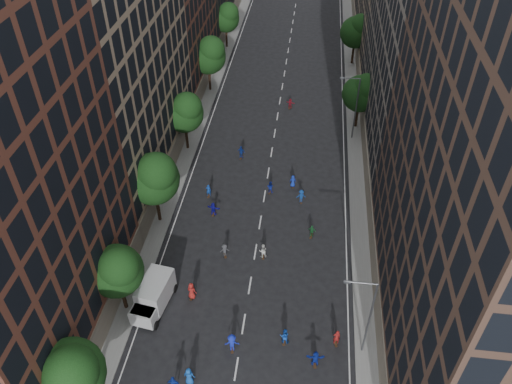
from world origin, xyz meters
TOP-DOWN VIEW (x-y plane):
  - ground at (0.00, 40.00)m, footprint 240.00×240.00m
  - sidewalk_left at (-12.00, 47.50)m, footprint 4.00×105.00m
  - sidewalk_right at (12.00, 47.50)m, footprint 4.00×105.00m
  - bldg_left_b at (-19.00, 35.00)m, footprint 14.00×26.00m
  - bldg_right_b at (19.00, 44.00)m, footprint 14.00×28.00m
  - tree_left_0 at (-11.01, 3.85)m, footprint 5.20×5.20m
  - tree_left_1 at (-11.02, 13.86)m, footprint 4.80×4.80m
  - tree_left_2 at (-10.99, 25.83)m, footprint 5.60×5.60m
  - tree_left_3 at (-11.02, 39.85)m, footprint 5.00×5.00m
  - tree_left_4 at (-11.00, 55.84)m, footprint 5.40×5.40m
  - tree_left_5 at (-11.02, 71.86)m, footprint 4.80×4.80m
  - tree_right_a at (11.38, 47.85)m, footprint 5.00×5.00m
  - tree_right_b at (11.39, 67.85)m, footprint 5.20×5.20m
  - streetlamp_near at (10.37, 12.00)m, footprint 2.64×0.22m
  - streetlamp_far at (10.37, 45.00)m, footprint 2.64×0.22m
  - cargo_van at (-8.57, 14.52)m, footprint 3.31×5.68m
  - skater_0 at (-3.61, 7.33)m, footprint 0.93×0.62m
  - skater_2 at (3.82, 12.07)m, footprint 0.87×0.70m
  - skater_3 at (-0.62, 10.78)m, footprint 1.34×0.90m
  - skater_4 at (-4.67, 6.50)m, footprint 1.14×0.51m
  - skater_5 at (6.57, 10.21)m, footprint 1.61×0.65m
  - skater_6 at (-5.28, 15.88)m, footprint 1.08×0.88m
  - skater_7 at (8.34, 12.48)m, footprint 0.69×0.51m
  - skater_8 at (0.85, 21.89)m, footprint 0.93×0.78m
  - skater_9 at (-3.08, 21.59)m, footprint 1.12×0.86m
  - skater_10 at (5.76, 25.44)m, footprint 0.97×0.60m
  - skater_11 at (-5.40, 27.63)m, footprint 1.59×0.77m
  - skater_12 at (3.20, 33.69)m, footprint 0.81×0.57m
  - skater_13 at (-6.55, 30.75)m, footprint 0.61×0.41m
  - skater_14 at (0.60, 32.29)m, footprint 0.88×0.76m
  - skater_15 at (4.33, 31.00)m, footprint 1.18×0.81m
  - skater_16 at (-3.80, 38.72)m, footprint 1.11×0.69m
  - skater_17 at (1.66, 52.00)m, footprint 1.46×0.82m

SIDE VIEW (x-z plane):
  - ground at x=0.00m, z-range 0.00..0.00m
  - sidewalk_left at x=-12.00m, z-range 0.00..0.15m
  - sidewalk_right at x=12.00m, z-range 0.00..0.15m
  - skater_17 at x=1.66m, z-range 0.00..1.50m
  - skater_9 at x=-3.08m, z-range 0.00..1.53m
  - skater_10 at x=5.76m, z-range 0.00..1.54m
  - skater_14 at x=0.60m, z-range 0.00..1.56m
  - skater_12 at x=3.20m, z-range 0.00..1.57m
  - skater_13 at x=-6.55m, z-range 0.00..1.64m
  - skater_11 at x=-5.40m, z-range 0.00..1.65m
  - skater_15 at x=4.33m, z-range 0.00..1.68m
  - skater_8 at x=0.85m, z-range 0.00..1.68m
  - skater_5 at x=6.57m, z-range 0.00..1.70m
  - skater_2 at x=3.82m, z-range 0.00..1.73m
  - skater_7 at x=8.34m, z-range 0.00..1.74m
  - skater_16 at x=-3.80m, z-range 0.00..1.76m
  - skater_0 at x=-3.61m, z-range 0.00..1.89m
  - skater_4 at x=-4.67m, z-range 0.00..1.91m
  - skater_6 at x=-5.28m, z-range 0.00..1.91m
  - skater_3 at x=-0.62m, z-range 0.00..1.93m
  - cargo_van at x=-8.57m, z-range 0.08..2.94m
  - streetlamp_near at x=10.37m, z-range 0.64..9.70m
  - streetlamp_far at x=10.37m, z-range 0.64..9.70m
  - tree_left_1 at x=-11.02m, z-range 1.45..9.66m
  - tree_right_a at x=11.38m, z-range 1.43..9.83m
  - tree_left_5 at x=-11.02m, z-range 1.51..9.84m
  - tree_left_3 at x=-11.02m, z-range 1.53..10.11m
  - tree_left_0 at x=-11.01m, z-range 1.54..10.37m
  - tree_right_b at x=11.39m, z-range 1.54..10.37m
  - tree_left_4 at x=-11.00m, z-range 1.56..10.63m
  - tree_left_2 at x=-10.99m, z-range 1.63..11.08m
  - bldg_right_b at x=19.00m, z-range 0.00..33.00m
  - bldg_left_b at x=-19.00m, z-range 0.00..34.00m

